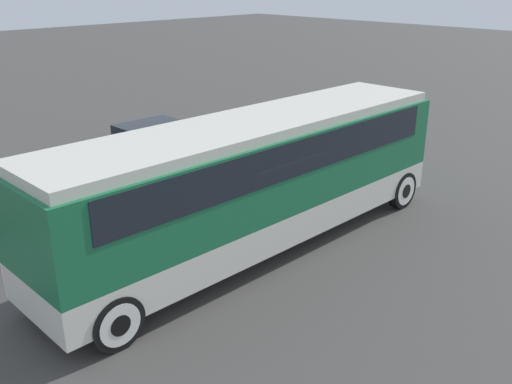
# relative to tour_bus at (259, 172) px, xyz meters

# --- Properties ---
(ground_plane) EXTENTS (120.00, 120.00, 0.00)m
(ground_plane) POSITION_rel_tour_bus_xyz_m (-0.10, -0.00, -1.94)
(ground_plane) COLOR #423F3D
(tour_bus) EXTENTS (11.21, 2.54, 3.22)m
(tour_bus) POSITION_rel_tour_bus_xyz_m (0.00, 0.00, 0.00)
(tour_bus) COLOR silver
(tour_bus) RESTS_ON ground_plane
(parked_car_near) EXTENTS (4.14, 1.95, 1.50)m
(parked_car_near) POSITION_rel_tour_bus_xyz_m (1.91, 6.96, -1.20)
(parked_car_near) COLOR #2D5638
(parked_car_near) RESTS_ON ground_plane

